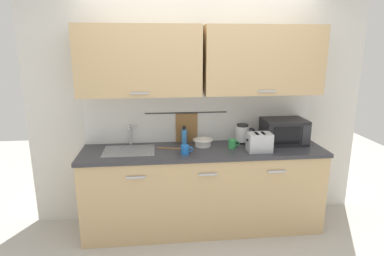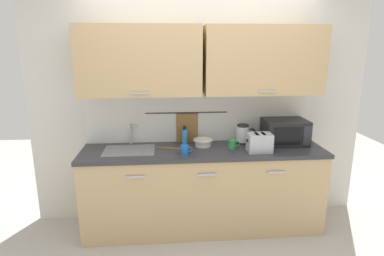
# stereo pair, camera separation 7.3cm
# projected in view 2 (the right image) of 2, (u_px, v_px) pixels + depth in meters

# --- Properties ---
(ground) EXTENTS (8.00, 8.00, 0.00)m
(ground) POSITION_uv_depth(u_px,v_px,m) (206.00, 242.00, 3.34)
(ground) COLOR #B7B2A8
(counter_unit) EXTENTS (2.53, 0.64, 0.90)m
(counter_unit) POSITION_uv_depth(u_px,v_px,m) (202.00, 188.00, 3.52)
(counter_unit) COLOR tan
(counter_unit) RESTS_ON ground
(back_wall_assembly) EXTENTS (3.70, 0.41, 2.50)m
(back_wall_assembly) POSITION_uv_depth(u_px,v_px,m) (201.00, 87.00, 3.48)
(back_wall_assembly) COLOR silver
(back_wall_assembly) RESTS_ON ground
(sink_faucet) EXTENTS (0.09, 0.17, 0.22)m
(sink_faucet) POSITION_uv_depth(u_px,v_px,m) (131.00, 132.00, 3.53)
(sink_faucet) COLOR #B2B5BA
(sink_faucet) RESTS_ON counter_unit
(microwave) EXTENTS (0.46, 0.35, 0.27)m
(microwave) POSITION_uv_depth(u_px,v_px,m) (285.00, 132.00, 3.55)
(microwave) COLOR black
(microwave) RESTS_ON counter_unit
(electric_kettle) EXTENTS (0.23, 0.16, 0.21)m
(electric_kettle) POSITION_uv_depth(u_px,v_px,m) (243.00, 134.00, 3.59)
(electric_kettle) COLOR black
(electric_kettle) RESTS_ON counter_unit
(dish_soap_bottle) EXTENTS (0.06, 0.06, 0.20)m
(dish_soap_bottle) POSITION_uv_depth(u_px,v_px,m) (185.00, 136.00, 3.57)
(dish_soap_bottle) COLOR #3F8CD8
(dish_soap_bottle) RESTS_ON counter_unit
(mug_near_sink) EXTENTS (0.12, 0.08, 0.09)m
(mug_near_sink) POSITION_uv_depth(u_px,v_px,m) (185.00, 150.00, 3.22)
(mug_near_sink) COLOR blue
(mug_near_sink) RESTS_ON counter_unit
(mixing_bowl) EXTENTS (0.21, 0.21, 0.08)m
(mixing_bowl) POSITION_uv_depth(u_px,v_px,m) (203.00, 142.00, 3.49)
(mixing_bowl) COLOR silver
(mixing_bowl) RESTS_ON counter_unit
(toaster) EXTENTS (0.26, 0.17, 0.19)m
(toaster) POSITION_uv_depth(u_px,v_px,m) (259.00, 143.00, 3.30)
(toaster) COLOR #B7BABF
(toaster) RESTS_ON counter_unit
(mug_by_kettle) EXTENTS (0.12, 0.08, 0.09)m
(mug_by_kettle) POSITION_uv_depth(u_px,v_px,m) (233.00, 144.00, 3.41)
(mug_by_kettle) COLOR green
(mug_by_kettle) RESTS_ON counter_unit
(wooden_spoon) EXTENTS (0.27, 0.11, 0.01)m
(wooden_spoon) POSITION_uv_depth(u_px,v_px,m) (173.00, 148.00, 3.41)
(wooden_spoon) COLOR #9E7042
(wooden_spoon) RESTS_ON counter_unit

